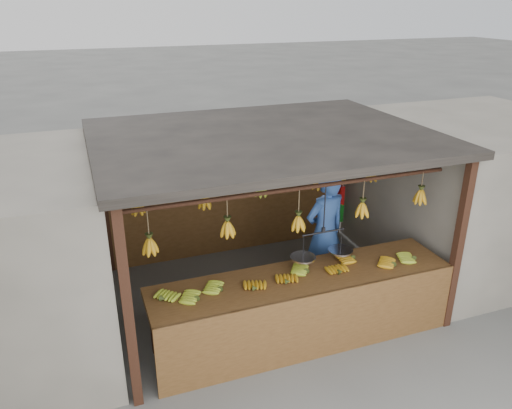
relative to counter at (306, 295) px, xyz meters
name	(u,v)px	position (x,y,z in m)	size (l,w,h in m)	color
ground	(263,294)	(-0.08, 1.23, -0.72)	(80.00, 80.00, 0.00)	#5B5B57
stall	(255,158)	(-0.08, 1.56, 1.25)	(4.30, 3.30, 2.40)	black
neighbor_right	(474,190)	(3.52, 1.23, 0.43)	(3.00, 3.00, 2.30)	slate
counter	(306,295)	(0.00, 0.00, 0.00)	(3.74, 0.85, 0.96)	#57371A
hanging_bananas	(264,190)	(-0.07, 1.23, 0.91)	(3.65, 2.24, 0.39)	#B47D13
balance_scale	(322,251)	(0.31, 0.23, 0.42)	(0.82, 0.30, 0.92)	black
vendor	(325,232)	(0.82, 1.13, 0.19)	(0.66, 0.43, 1.82)	#3359A5
bag_bundles	(340,185)	(1.86, 2.58, 0.27)	(0.08, 0.26, 1.27)	#1426BF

